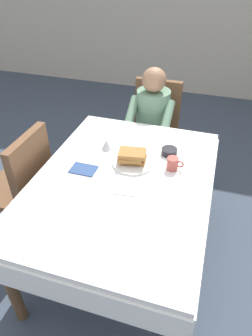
{
  "coord_description": "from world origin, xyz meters",
  "views": [
    {
      "loc": [
        0.47,
        -1.43,
        1.95
      ],
      "look_at": [
        0.01,
        0.05,
        0.79
      ],
      "focal_mm": 32.36,
      "sensor_mm": 36.0,
      "label": 1
    }
  ],
  "objects_px": {
    "knife_right_of_plate": "(160,170)",
    "spoon_near_edge": "(122,194)",
    "plate_breakfast": "(133,163)",
    "bowl_butter": "(169,151)",
    "chair_diner": "(155,123)",
    "chair_left_side": "(23,182)",
    "cup_coffee": "(173,164)",
    "diner_person": "(152,118)",
    "fork_left_of_plate": "(106,160)",
    "breakfast_stack": "(132,156)",
    "dining_table_main": "(122,190)",
    "syrup_pitcher": "(107,145)"
  },
  "relations": [
    {
      "from": "dining_table_main",
      "to": "diner_person",
      "type": "bearing_deg",
      "value": 92.57
    },
    {
      "from": "chair_left_side",
      "to": "plate_breakfast",
      "type": "height_order",
      "value": "chair_left_side"
    },
    {
      "from": "knife_right_of_plate",
      "to": "spoon_near_edge",
      "type": "xyz_separation_m",
      "value": [
        -0.16,
        -0.3,
        0.0
      ]
    },
    {
      "from": "dining_table_main",
      "to": "breakfast_stack",
      "type": "relative_size",
      "value": 7.64
    },
    {
      "from": "dining_table_main",
      "to": "spoon_near_edge",
      "type": "height_order",
      "value": "spoon_near_edge"
    },
    {
      "from": "plate_breakfast",
      "to": "fork_left_of_plate",
      "type": "height_order",
      "value": "plate_breakfast"
    },
    {
      "from": "syrup_pitcher",
      "to": "spoon_near_edge",
      "type": "relative_size",
      "value": 0.53
    },
    {
      "from": "breakfast_stack",
      "to": "syrup_pitcher",
      "type": "bearing_deg",
      "value": 152.3
    },
    {
      "from": "diner_person",
      "to": "spoon_near_edge",
      "type": "bearing_deg",
      "value": 94.59
    },
    {
      "from": "plate_breakfast",
      "to": "chair_left_side",
      "type": "bearing_deg",
      "value": -167.12
    },
    {
      "from": "bowl_butter",
      "to": "syrup_pitcher",
      "type": "xyz_separation_m",
      "value": [
        -0.45,
        -0.07,
        0.02
      ]
    },
    {
      "from": "chair_left_side",
      "to": "fork_left_of_plate",
      "type": "height_order",
      "value": "chair_left_side"
    },
    {
      "from": "plate_breakfast",
      "to": "knife_right_of_plate",
      "type": "relative_size",
      "value": 1.4
    },
    {
      "from": "chair_diner",
      "to": "breakfast_stack",
      "type": "relative_size",
      "value": 4.66
    },
    {
      "from": "chair_left_side",
      "to": "breakfast_stack",
      "type": "relative_size",
      "value": 4.66
    },
    {
      "from": "fork_left_of_plate",
      "to": "bowl_butter",
      "type": "bearing_deg",
      "value": -64.33
    },
    {
      "from": "chair_diner",
      "to": "diner_person",
      "type": "bearing_deg",
      "value": 90.0
    },
    {
      "from": "breakfast_stack",
      "to": "spoon_near_edge",
      "type": "bearing_deg",
      "value": -83.97
    },
    {
      "from": "plate_breakfast",
      "to": "bowl_butter",
      "type": "xyz_separation_m",
      "value": [
        0.21,
        0.19,
        0.01
      ]
    },
    {
      "from": "diner_person",
      "to": "bowl_butter",
      "type": "height_order",
      "value": "diner_person"
    },
    {
      "from": "chair_diner",
      "to": "spoon_near_edge",
      "type": "distance_m",
      "value": 1.33
    },
    {
      "from": "chair_left_side",
      "to": "bowl_butter",
      "type": "relative_size",
      "value": 8.45
    },
    {
      "from": "plate_breakfast",
      "to": "spoon_near_edge",
      "type": "relative_size",
      "value": 1.87
    },
    {
      "from": "chair_diner",
      "to": "dining_table_main",
      "type": "bearing_deg",
      "value": 92.23
    },
    {
      "from": "diner_person",
      "to": "fork_left_of_plate",
      "type": "xyz_separation_m",
      "value": [
        -0.13,
        -0.85,
        0.07
      ]
    },
    {
      "from": "plate_breakfast",
      "to": "syrup_pitcher",
      "type": "height_order",
      "value": "syrup_pitcher"
    },
    {
      "from": "spoon_near_edge",
      "to": "plate_breakfast",
      "type": "bearing_deg",
      "value": 88.06
    },
    {
      "from": "breakfast_stack",
      "to": "syrup_pitcher",
      "type": "xyz_separation_m",
      "value": [
        -0.23,
        0.12,
        -0.02
      ]
    },
    {
      "from": "fork_left_of_plate",
      "to": "knife_right_of_plate",
      "type": "relative_size",
      "value": 0.9
    },
    {
      "from": "diner_person",
      "to": "plate_breakfast",
      "type": "bearing_deg",
      "value": 94.39
    },
    {
      "from": "chair_left_side",
      "to": "knife_right_of_plate",
      "type": "relative_size",
      "value": 4.65
    },
    {
      "from": "chair_diner",
      "to": "bowl_butter",
      "type": "distance_m",
      "value": 0.88
    },
    {
      "from": "breakfast_stack",
      "to": "cup_coffee",
      "type": "distance_m",
      "value": 0.27
    },
    {
      "from": "cup_coffee",
      "to": "diner_person",
      "type": "bearing_deg",
      "value": 112.18
    },
    {
      "from": "cup_coffee",
      "to": "spoon_near_edge",
      "type": "bearing_deg",
      "value": -124.6
    },
    {
      "from": "chair_diner",
      "to": "cup_coffee",
      "type": "distance_m",
      "value": 1.05
    },
    {
      "from": "fork_left_of_plate",
      "to": "breakfast_stack",
      "type": "bearing_deg",
      "value": -85.64
    },
    {
      "from": "chair_left_side",
      "to": "spoon_near_edge",
      "type": "relative_size",
      "value": 6.2
    },
    {
      "from": "breakfast_stack",
      "to": "cup_coffee",
      "type": "relative_size",
      "value": 1.77
    },
    {
      "from": "dining_table_main",
      "to": "diner_person",
      "type": "height_order",
      "value": "diner_person"
    },
    {
      "from": "chair_left_side",
      "to": "knife_right_of_plate",
      "type": "height_order",
      "value": "chair_left_side"
    },
    {
      "from": "dining_table_main",
      "to": "knife_right_of_plate",
      "type": "distance_m",
      "value": 0.28
    },
    {
      "from": "dining_table_main",
      "to": "cup_coffee",
      "type": "xyz_separation_m",
      "value": [
        0.29,
        0.2,
        0.13
      ]
    },
    {
      "from": "chair_diner",
      "to": "plate_breakfast",
      "type": "relative_size",
      "value": 3.32
    },
    {
      "from": "dining_table_main",
      "to": "fork_left_of_plate",
      "type": "bearing_deg",
      "value": 136.95
    },
    {
      "from": "breakfast_stack",
      "to": "syrup_pitcher",
      "type": "height_order",
      "value": "breakfast_stack"
    },
    {
      "from": "syrup_pitcher",
      "to": "knife_right_of_plate",
      "type": "height_order",
      "value": "syrup_pitcher"
    },
    {
      "from": "breakfast_stack",
      "to": "knife_right_of_plate",
      "type": "height_order",
      "value": "breakfast_stack"
    },
    {
      "from": "bowl_butter",
      "to": "knife_right_of_plate",
      "type": "xyz_separation_m",
      "value": [
        -0.02,
        -0.21,
        -0.02
      ]
    },
    {
      "from": "bowl_butter",
      "to": "syrup_pitcher",
      "type": "relative_size",
      "value": 1.38
    }
  ]
}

